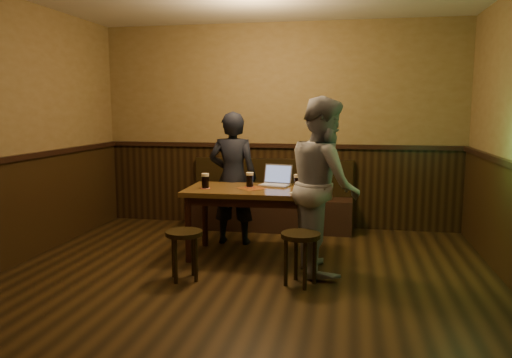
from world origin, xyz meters
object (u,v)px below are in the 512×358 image
object	(u,v)px
bench	(271,206)
pint_right	(298,182)
stool_left	(184,241)
pint_mid	(250,180)
laptop	(276,180)
stool_right	(301,244)
pub_table	(252,197)
pint_left	(205,181)
person_suit	(233,178)
person_grey	(324,185)

from	to	relation	value
bench	pint_right	size ratio (longest dim) A/B	12.65
stool_left	pint_mid	distance (m)	1.16
bench	laptop	xyz separation A→B (m)	(0.23, -1.06, 0.52)
bench	pint_right	bearing A→B (deg)	-69.18
pint_mid	stool_right	bearing A→B (deg)	-53.46
pub_table	pint_right	bearing A→B (deg)	-3.58
stool_right	laptop	xyz separation A→B (m)	(-0.39, 1.06, 0.43)
stool_right	pint_right	xyz separation A→B (m)	(-0.11, 0.79, 0.46)
stool_right	pint_left	bearing A→B (deg)	147.60
pint_right	person_suit	size ratio (longest dim) A/B	0.11
person_grey	stool_right	bearing A→B (deg)	144.27
pub_table	laptop	bearing A→B (deg)	46.73
pint_mid	person_suit	world-z (taller)	person_suit
pint_left	person_grey	world-z (taller)	person_grey
stool_left	bench	bearing A→B (deg)	77.24
stool_left	person_grey	size ratio (longest dim) A/B	0.27
bench	person_grey	distance (m)	1.92
stool_left	pint_left	size ratio (longest dim) A/B	2.85
bench	stool_right	xyz separation A→B (m)	(0.62, -2.13, 0.09)
stool_left	pint_left	world-z (taller)	pint_left
pub_table	pint_mid	world-z (taller)	pint_mid
pint_right	person_grey	xyz separation A→B (m)	(0.29, -0.31, 0.03)
pint_mid	person_grey	xyz separation A→B (m)	(0.85, -0.42, 0.03)
bench	laptop	world-z (taller)	laptop
pint_left	laptop	size ratio (longest dim) A/B	0.44
pint_right	person_grey	distance (m)	0.43
pint_left	person_suit	xyz separation A→B (m)	(0.17, 0.60, -0.05)
stool_left	pint_mid	world-z (taller)	pint_mid
pint_left	pub_table	bearing A→B (deg)	10.58
pint_left	person_grey	distance (m)	1.33
pint_mid	laptop	size ratio (longest dim) A/B	0.43
bench	stool_left	size ratio (longest dim) A/B	4.58
pint_mid	person_suit	size ratio (longest dim) A/B	0.10
pub_table	stool_right	bearing A→B (deg)	-53.62
pint_mid	pint_right	size ratio (longest dim) A/B	0.96
pint_left	bench	bearing A→B (deg)	70.17
pint_mid	pint_right	distance (m)	0.56
pint_right	person_suit	xyz separation A→B (m)	(-0.85, 0.53, -0.05)
pint_left	person_suit	size ratio (longest dim) A/B	0.10
bench	stool_right	world-z (taller)	bench
bench	pint_mid	world-z (taller)	bench
bench	person_suit	size ratio (longest dim) A/B	1.37
bench	person_grey	world-z (taller)	person_grey
bench	person_grey	size ratio (longest dim) A/B	1.24
stool_left	laptop	size ratio (longest dim) A/B	1.25
bench	stool_left	world-z (taller)	bench
stool_left	stool_right	world-z (taller)	stool_right
pub_table	stool_right	world-z (taller)	pub_table
person_grey	stool_left	bearing A→B (deg)	97.44
laptop	person_suit	bearing A→B (deg)	169.05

